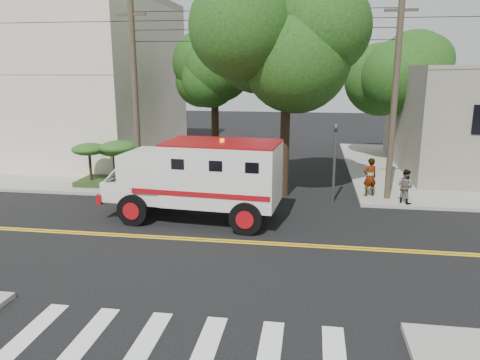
# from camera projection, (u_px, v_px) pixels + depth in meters

# --- Properties ---
(ground) EXTENTS (100.00, 100.00, 0.00)m
(ground) POSITION_uv_depth(u_px,v_px,m) (230.00, 241.00, 16.67)
(ground) COLOR black
(ground) RESTS_ON ground
(sidewalk_nw) EXTENTS (17.00, 17.00, 0.15)m
(sidewalk_nw) POSITION_uv_depth(u_px,v_px,m) (68.00, 158.00, 31.62)
(sidewalk_nw) COLOR gray
(sidewalk_nw) RESTS_ON ground
(building_left) EXTENTS (16.00, 14.00, 10.00)m
(building_left) POSITION_uv_depth(u_px,v_px,m) (46.00, 81.00, 32.17)
(building_left) COLOR beige
(building_left) RESTS_ON sidewalk_nw
(utility_pole_left) EXTENTS (0.28, 0.28, 9.00)m
(utility_pole_left) POSITION_uv_depth(u_px,v_px,m) (136.00, 101.00, 22.21)
(utility_pole_left) COLOR #382D23
(utility_pole_left) RESTS_ON ground
(utility_pole_right) EXTENTS (0.28, 0.28, 9.00)m
(utility_pole_right) POSITION_uv_depth(u_px,v_px,m) (394.00, 103.00, 20.64)
(utility_pole_right) COLOR #382D23
(utility_pole_right) RESTS_ON ground
(tree_main) EXTENTS (6.08, 5.70, 9.85)m
(tree_main) POSITION_uv_depth(u_px,v_px,m) (297.00, 40.00, 20.66)
(tree_main) COLOR black
(tree_main) RESTS_ON ground
(tree_left) EXTENTS (4.48, 4.20, 7.70)m
(tree_left) POSITION_uv_depth(u_px,v_px,m) (219.00, 73.00, 27.05)
(tree_left) COLOR black
(tree_left) RESTS_ON ground
(tree_right) EXTENTS (4.80, 4.50, 8.20)m
(tree_right) POSITION_uv_depth(u_px,v_px,m) (413.00, 66.00, 29.08)
(tree_right) COLOR black
(tree_right) RESTS_ON ground
(traffic_signal) EXTENTS (0.15, 0.18, 3.60)m
(traffic_signal) POSITION_uv_depth(u_px,v_px,m) (335.00, 155.00, 20.97)
(traffic_signal) COLOR #3F3F42
(traffic_signal) RESTS_ON ground
(accessibility_sign) EXTENTS (0.45, 0.10, 2.02)m
(accessibility_sign) POSITION_uv_depth(u_px,v_px,m) (129.00, 164.00, 23.20)
(accessibility_sign) COLOR #3F3F42
(accessibility_sign) RESTS_ON ground
(palm_planter) EXTENTS (3.52, 2.63, 2.36)m
(palm_planter) POSITION_uv_depth(u_px,v_px,m) (108.00, 156.00, 23.75)
(palm_planter) COLOR #1E3314
(palm_planter) RESTS_ON sidewalk_nw
(armored_truck) EXTENTS (7.30, 3.37, 3.23)m
(armored_truck) POSITION_uv_depth(u_px,v_px,m) (200.00, 176.00, 18.65)
(armored_truck) COLOR silver
(armored_truck) RESTS_ON ground
(pedestrian_a) EXTENTS (0.78, 0.65, 1.82)m
(pedestrian_a) POSITION_uv_depth(u_px,v_px,m) (370.00, 177.00, 21.81)
(pedestrian_a) COLOR gray
(pedestrian_a) RESTS_ON sidewalk_ne
(pedestrian_b) EXTENTS (0.94, 0.94, 1.53)m
(pedestrian_b) POSITION_uv_depth(u_px,v_px,m) (405.00, 186.00, 20.72)
(pedestrian_b) COLOR gray
(pedestrian_b) RESTS_ON sidewalk_ne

